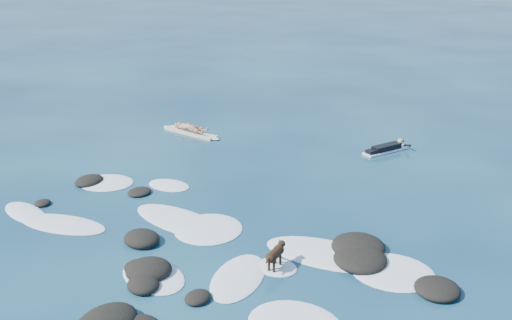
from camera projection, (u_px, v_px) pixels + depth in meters
The scene contains 6 objects.
ground at pixel (220, 242), 15.79m from camera, with size 160.00×160.00×0.00m, color #0A2642.
reef_rocks at pixel (240, 271), 14.18m from camera, with size 13.19×7.69×0.52m.
breaking_foam at pixel (218, 248), 15.46m from camera, with size 13.86×6.23×0.12m.
standing_surfer_rig at pixel (190, 118), 24.56m from camera, with size 3.22×0.88×1.83m.
paddling_surfer_rig at pixel (387, 148), 22.63m from camera, with size 1.57×2.22×0.41m.
dog at pixel (276, 253), 14.32m from camera, with size 0.28×1.06×0.67m.
Camera 1 is at (7.73, -11.68, 7.70)m, focal length 40.00 mm.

